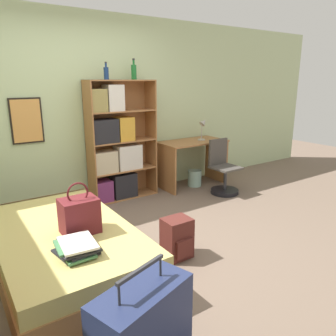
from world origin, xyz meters
name	(u,v)px	position (x,y,z in m)	size (l,w,h in m)	color
ground_plane	(130,250)	(0.00, 0.00, 0.00)	(14.00, 14.00, 0.00)	#756051
wall_back	(68,111)	(0.00, 1.68, 1.30)	(10.00, 0.09, 2.60)	beige
bed	(64,249)	(-0.66, 0.02, 0.21)	(1.13, 1.92, 0.43)	#A36B3D
handbag	(79,215)	(-0.55, -0.16, 0.59)	(0.31, 0.24, 0.45)	maroon
book_stack_on_bed	(76,247)	(-0.70, -0.49, 0.48)	(0.31, 0.38, 0.10)	#232328
bookcase	(116,146)	(0.58, 1.47, 0.79)	(0.99, 0.32, 1.71)	#A36B3D
bottle_green	(106,73)	(0.47, 1.44, 1.80)	(0.07, 0.07, 0.23)	navy
bottle_brown	(134,72)	(0.90, 1.46, 1.82)	(0.07, 0.07, 0.28)	#1E6B2D
desk	(192,155)	(1.89, 1.35, 0.51)	(1.10, 0.57, 0.75)	#A36B3D
desk_lamp	(203,126)	(2.08, 1.32, 0.99)	(0.17, 0.12, 0.37)	#ADA89E
desk_chair	(223,176)	(2.06, 0.78, 0.27)	(0.43, 0.43, 0.83)	black
backpack	(177,238)	(0.33, -0.38, 0.20)	(0.27, 0.25, 0.41)	#56231E
waste_bin	(195,178)	(1.90, 1.29, 0.13)	(0.23, 0.23, 0.26)	#99C1B2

